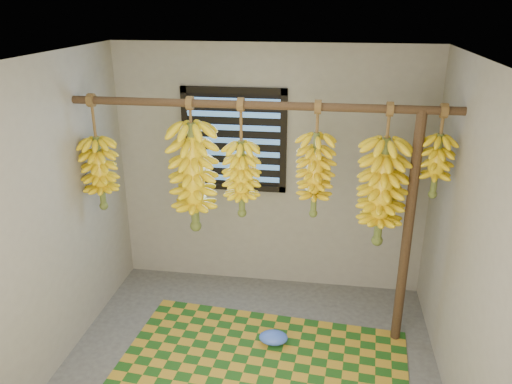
% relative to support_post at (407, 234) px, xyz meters
% --- Properties ---
extents(floor, '(3.00, 3.00, 0.01)m').
position_rel_support_post_xyz_m(floor, '(-1.20, -0.70, -1.00)').
color(floor, '#484848').
rests_on(floor, ground).
extents(ceiling, '(3.00, 3.00, 0.01)m').
position_rel_support_post_xyz_m(ceiling, '(-1.20, -0.70, 1.40)').
color(ceiling, silver).
rests_on(ceiling, wall_back).
extents(wall_back, '(3.00, 0.01, 2.40)m').
position_rel_support_post_xyz_m(wall_back, '(-1.20, 0.80, 0.20)').
color(wall_back, gray).
rests_on(wall_back, floor).
extents(wall_left, '(0.01, 3.00, 2.40)m').
position_rel_support_post_xyz_m(wall_left, '(-2.71, -0.70, 0.20)').
color(wall_left, gray).
rests_on(wall_left, floor).
extents(wall_right, '(0.01, 3.00, 2.40)m').
position_rel_support_post_xyz_m(wall_right, '(0.30, -0.70, 0.20)').
color(wall_right, gray).
rests_on(wall_right, floor).
extents(window, '(1.00, 0.04, 1.00)m').
position_rel_support_post_xyz_m(window, '(-1.55, 0.78, 0.50)').
color(window, black).
rests_on(window, wall_back).
extents(hanging_pole, '(3.00, 0.06, 0.06)m').
position_rel_support_post_xyz_m(hanging_pole, '(-1.20, 0.00, 1.00)').
color(hanging_pole, '#47311E').
rests_on(hanging_pole, wall_left).
extents(support_post, '(0.08, 0.08, 2.00)m').
position_rel_support_post_xyz_m(support_post, '(0.00, 0.00, 0.00)').
color(support_post, '#47311E').
rests_on(support_post, floor).
extents(plastic_bag, '(0.26, 0.19, 0.10)m').
position_rel_support_post_xyz_m(plastic_bag, '(-1.04, -0.23, -0.94)').
color(plastic_bag, blue).
rests_on(plastic_bag, woven_mat).
extents(banana_bunch_a, '(0.30, 0.30, 0.98)m').
position_rel_support_post_xyz_m(banana_bunch_a, '(-2.55, 0.00, 0.39)').
color(banana_bunch_a, brown).
rests_on(banana_bunch_a, hanging_pole).
extents(banana_bunch_b, '(0.38, 0.38, 1.12)m').
position_rel_support_post_xyz_m(banana_bunch_b, '(-1.74, 0.00, 0.39)').
color(banana_bunch_b, brown).
rests_on(banana_bunch_b, hanging_pole).
extents(banana_bunch_c, '(0.29, 0.29, 0.97)m').
position_rel_support_post_xyz_m(banana_bunch_c, '(-1.34, -0.00, 0.40)').
color(banana_bunch_c, brown).
rests_on(banana_bunch_c, hanging_pole).
extents(banana_bunch_d, '(0.31, 0.31, 0.94)m').
position_rel_support_post_xyz_m(banana_bunch_d, '(-0.75, 0.00, 0.46)').
color(banana_bunch_d, brown).
rests_on(banana_bunch_d, hanging_pole).
extents(banana_bunch_e, '(0.36, 0.36, 1.14)m').
position_rel_support_post_xyz_m(banana_bunch_e, '(-0.23, 0.00, 0.35)').
color(banana_bunch_e, brown).
rests_on(banana_bunch_e, hanging_pole).
extents(banana_bunch_f, '(0.25, 0.25, 0.72)m').
position_rel_support_post_xyz_m(banana_bunch_f, '(0.15, 0.00, 0.58)').
color(banana_bunch_f, brown).
rests_on(banana_bunch_f, hanging_pole).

